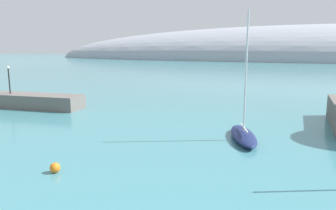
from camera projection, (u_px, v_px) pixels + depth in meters
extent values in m
ellipsoid|color=#999EA8|center=(314.00, 60.00, 189.76)|extent=(357.28, 88.85, 41.21)
ellipsoid|color=navy|center=(243.00, 136.00, 26.15)|extent=(3.78, 6.76, 0.73)
cylinder|color=silver|center=(246.00, 73.00, 25.24)|extent=(0.14, 0.14, 9.53)
cube|color=silver|center=(244.00, 128.00, 25.73)|extent=(1.04, 2.82, 0.10)
sphere|color=orange|center=(55.00, 168.00, 19.31)|extent=(0.62, 0.62, 0.62)
cylinder|color=black|center=(9.00, 81.00, 40.01)|extent=(0.16, 0.16, 3.12)
sphere|color=#EAEACC|center=(8.00, 67.00, 39.70)|extent=(0.36, 0.36, 0.36)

